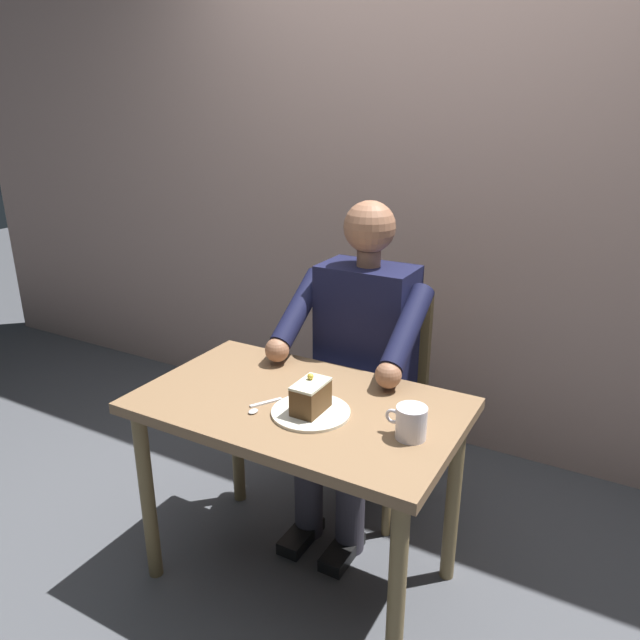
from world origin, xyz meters
name	(u,v)px	position (x,y,z in m)	size (l,w,h in m)	color
ground_plane	(301,574)	(0.00, 0.00, 0.00)	(14.00, 14.00, 0.00)	#484A50
cafe_rear_panel	(439,130)	(0.00, -1.23, 1.50)	(6.40, 0.12, 3.00)	tan
dining_table	(299,427)	(0.00, 0.00, 0.61)	(1.04, 0.63, 0.70)	brown
chair	(375,384)	(0.00, -0.61, 0.50)	(0.42, 0.42, 0.91)	olive
seated_person	(358,364)	(0.00, -0.44, 0.67)	(0.53, 0.58, 1.28)	#151736
dessert_plate	(311,412)	(-0.08, 0.05, 0.71)	(0.25, 0.25, 0.01)	silver
cake_slice	(311,397)	(-0.08, 0.05, 0.76)	(0.08, 0.13, 0.12)	#54381D
coffee_cup	(411,422)	(-0.39, 0.03, 0.75)	(0.12, 0.09, 0.10)	white
dessert_spoon	(259,407)	(0.08, 0.10, 0.71)	(0.07, 0.14, 0.01)	silver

